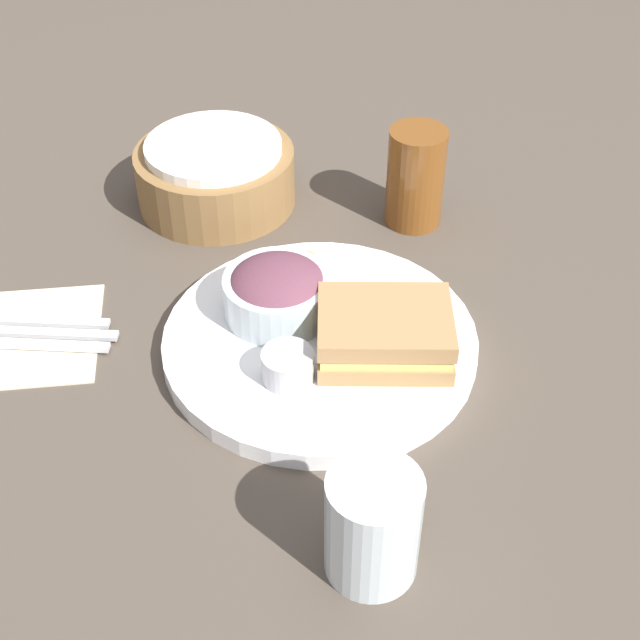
# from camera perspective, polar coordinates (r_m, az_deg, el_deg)

# --- Properties ---
(ground_plane) EXTENTS (4.00, 4.00, 0.00)m
(ground_plane) POSITION_cam_1_polar(r_m,az_deg,el_deg) (0.91, 0.00, -1.89)
(ground_plane) COLOR #4C4238
(plate) EXTENTS (0.32, 0.32, 0.02)m
(plate) POSITION_cam_1_polar(r_m,az_deg,el_deg) (0.90, 0.00, -1.43)
(plate) COLOR white
(plate) RESTS_ON ground_plane
(sandwich) EXTENTS (0.14, 0.11, 0.05)m
(sandwich) POSITION_cam_1_polar(r_m,az_deg,el_deg) (0.87, 4.15, -0.84)
(sandwich) COLOR #A37A4C
(sandwich) RESTS_ON plate
(salad_bowl) EXTENTS (0.11, 0.11, 0.06)m
(salad_bowl) POSITION_cam_1_polar(r_m,az_deg,el_deg) (0.91, -2.75, 1.86)
(salad_bowl) COLOR silver
(salad_bowl) RESTS_ON plate
(dressing_cup) EXTENTS (0.05, 0.05, 0.03)m
(dressing_cup) POSITION_cam_1_polar(r_m,az_deg,el_deg) (0.84, -2.07, -2.96)
(dressing_cup) COLOR #B7B7BC
(dressing_cup) RESTS_ON plate
(orange_wedge) EXTENTS (0.04, 0.04, 0.04)m
(orange_wedge) POSITION_cam_1_polar(r_m,az_deg,el_deg) (0.95, -1.02, 3.40)
(orange_wedge) COLOR orange
(orange_wedge) RESTS_ON plate
(drink_glass) EXTENTS (0.07, 0.07, 0.12)m
(drink_glass) POSITION_cam_1_polar(r_m,az_deg,el_deg) (1.07, 6.13, 9.08)
(drink_glass) COLOR brown
(drink_glass) RESTS_ON ground_plane
(bread_basket) EXTENTS (0.19, 0.19, 0.08)m
(bread_basket) POSITION_cam_1_polar(r_m,az_deg,el_deg) (1.11, -6.71, 9.28)
(bread_basket) COLOR olive
(bread_basket) RESTS_ON ground_plane
(napkin) EXTENTS (0.14, 0.15, 0.00)m
(napkin) POSITION_cam_1_polar(r_m,az_deg,el_deg) (0.97, -18.09, -0.94)
(napkin) COLOR beige
(napkin) RESTS_ON ground_plane
(fork) EXTENTS (0.18, 0.04, 0.01)m
(fork) POSITION_cam_1_polar(r_m,az_deg,el_deg) (0.96, -18.46, -1.46)
(fork) COLOR silver
(fork) RESTS_ON napkin
(knife) EXTENTS (0.19, 0.05, 0.01)m
(knife) POSITION_cam_1_polar(r_m,az_deg,el_deg) (0.97, -18.14, -0.74)
(knife) COLOR silver
(knife) RESTS_ON napkin
(spoon) EXTENTS (0.16, 0.04, 0.01)m
(spoon) POSITION_cam_1_polar(r_m,az_deg,el_deg) (0.98, -17.83, -0.05)
(spoon) COLOR silver
(spoon) RESTS_ON napkin
(water_glass) EXTENTS (0.08, 0.08, 0.10)m
(water_glass) POSITION_cam_1_polar(r_m,az_deg,el_deg) (0.70, 3.39, -12.99)
(water_glass) COLOR silver
(water_glass) RESTS_ON ground_plane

